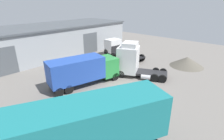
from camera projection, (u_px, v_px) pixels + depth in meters
name	position (u px, v px, depth m)	size (l,w,h in m)	color
ground_plane	(128.00, 91.00, 18.39)	(60.00, 60.00, 0.00)	slate
warehouse_building	(39.00, 42.00, 29.27)	(32.82, 10.20, 5.02)	#93999E
tractor_unit_white	(131.00, 60.00, 21.60)	(4.82, 6.50, 4.25)	silver
container_trailer_orange	(63.00, 132.00, 8.97)	(11.76, 7.25, 3.94)	#197075
box_truck_green	(84.00, 69.00, 19.24)	(8.19, 4.15, 3.17)	#28843D
flatbed_truck_white	(117.00, 48.00, 29.75)	(3.19, 7.51, 2.75)	silver
gravel_pile	(187.00, 62.00, 25.19)	(4.72, 4.72, 1.39)	#565147
oil_drum	(138.00, 108.00, 14.68)	(0.58, 0.58, 0.88)	#33519E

